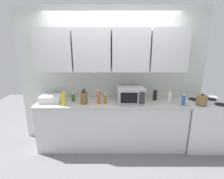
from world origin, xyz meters
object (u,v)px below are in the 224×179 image
at_px(dish_rack, 52,99).
at_px(bottle_soy_dark, 155,95).
at_px(bottle_blue_cleaner, 184,100).
at_px(bottle_green_oil, 74,97).
at_px(microwave, 131,95).
at_px(bottle_yellow_mustard, 64,99).
at_px(bottle_spice_jar, 99,97).
at_px(kettle, 202,100).
at_px(knife_block, 84,98).
at_px(bottle_amber_vinegar, 106,99).
at_px(stove_range, 203,124).
at_px(bottle_white_jar, 170,98).

relative_size(dish_rack, bottle_soy_dark, 1.94).
bearing_deg(bottle_blue_cleaner, bottle_green_oil, 173.67).
relative_size(microwave, bottle_soy_dark, 2.45).
relative_size(bottle_yellow_mustard, bottle_soy_dark, 1.27).
relative_size(bottle_spice_jar, bottle_green_oil, 1.67).
relative_size(kettle, dish_rack, 0.51).
bearing_deg(knife_block, microwave, 5.49).
relative_size(knife_block, bottle_soy_dark, 1.43).
bearing_deg(kettle, knife_block, 178.39).
relative_size(bottle_green_oil, bottle_amber_vinegar, 0.84).
relative_size(dish_rack, bottle_spice_jar, 1.46).
height_order(kettle, bottle_spice_jar, bottle_spice_jar).
distance_m(microwave, knife_block, 0.84).
height_order(stove_range, bottle_amber_vinegar, bottle_amber_vinegar).
bearing_deg(stove_range, knife_block, -177.91).
bearing_deg(bottle_yellow_mustard, knife_block, 15.63).
bearing_deg(bottle_amber_vinegar, bottle_white_jar, 0.42).
xyz_separation_m(kettle, bottle_spice_jar, (-1.81, 0.06, 0.03)).
distance_m(bottle_spice_jar, bottle_white_jar, 1.27).
relative_size(bottle_blue_cleaner, bottle_yellow_mustard, 0.83).
bearing_deg(knife_block, bottle_spice_jar, 0.82).
height_order(bottle_blue_cleaner, bottle_green_oil, bottle_blue_cleaner).
bearing_deg(bottle_white_jar, dish_rack, 177.57).
bearing_deg(dish_rack, bottle_yellow_mustard, -34.90).
xyz_separation_m(kettle, bottle_blue_cleaner, (-0.33, -0.02, 0.00)).
xyz_separation_m(microwave, bottle_soy_dark, (0.47, 0.12, -0.05)).
bearing_deg(bottle_blue_cleaner, dish_rack, 175.63).
height_order(microwave, bottle_white_jar, microwave).
bearing_deg(bottle_yellow_mustard, bottle_amber_vinegar, 7.71).
relative_size(dish_rack, bottle_white_jar, 1.68).
xyz_separation_m(bottle_blue_cleaner, bottle_soy_dark, (-0.43, 0.28, -0.00)).
height_order(dish_rack, bottle_amber_vinegar, bottle_amber_vinegar).
distance_m(knife_block, bottle_green_oil, 0.27).
relative_size(dish_rack, bottle_amber_vinegar, 2.05).
bearing_deg(dish_rack, bottle_spice_jar, -6.36).
relative_size(stove_range, knife_block, 3.27).
relative_size(bottle_amber_vinegar, bottle_soy_dark, 0.95).
relative_size(stove_range, bottle_yellow_mustard, 3.68).
bearing_deg(bottle_yellow_mustard, microwave, 8.47).
relative_size(knife_block, bottle_spice_jar, 1.07).
bearing_deg(dish_rack, bottle_white_jar, -2.43).
relative_size(bottle_spice_jar, bottle_blue_cleaner, 1.26).
bearing_deg(bottle_spice_jar, bottle_blue_cleaner, -3.18).
bearing_deg(bottle_blue_cleaner, knife_block, 177.42).
bearing_deg(bottle_yellow_mustard, dish_rack, 145.10).
height_order(stove_range, microwave, microwave).
relative_size(stove_range, bottle_blue_cleaner, 4.41).
bearing_deg(bottle_yellow_mustard, kettle, 0.86).
relative_size(knife_block, bottle_blue_cleaner, 1.35).
height_order(knife_block, bottle_yellow_mustard, knife_block).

